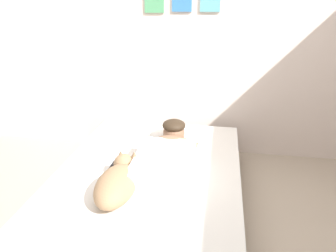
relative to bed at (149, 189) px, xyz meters
The scene contains 8 objects.
ground_plane 0.54m from the bed, 78.77° to the right, with size 13.31×13.31×0.00m, color tan.
back_wall 1.60m from the bed, 85.19° to the left, with size 4.66×0.12×2.50m.
bed is the anchor object (origin of this frame).
pillow 0.63m from the bed, 75.71° to the left, with size 0.52×0.32×0.11m, color white.
person_lying 0.32m from the bed, 15.71° to the left, with size 0.43×0.92×0.27m.
dog 0.49m from the bed, 108.46° to the right, with size 0.26×0.57×0.21m.
coffee_cup 0.48m from the bed, 72.81° to the left, with size 0.12×0.09×0.07m.
cell_phone 0.33m from the bed, behind, with size 0.07×0.14×0.01m, color black.
Camera 1 is at (0.41, -1.69, 1.62)m, focal length 35.10 mm.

